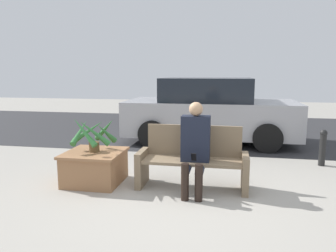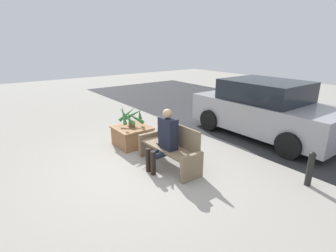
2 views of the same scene
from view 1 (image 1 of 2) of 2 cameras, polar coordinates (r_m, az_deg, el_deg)
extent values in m
plane|color=#9E998E|center=(4.43, 1.47, -12.59)|extent=(30.00, 30.00, 0.00)
cube|color=#2D2D30|center=(9.63, 6.55, -0.54)|extent=(20.00, 6.00, 0.01)
cube|color=#7A664C|center=(4.88, -4.56, -7.27)|extent=(0.09, 0.51, 0.52)
cube|color=#7A664C|center=(4.73, 13.25, -8.04)|extent=(0.09, 0.51, 0.52)
cube|color=#7A664C|center=(4.71, 4.22, -6.11)|extent=(1.39, 0.47, 0.04)
cube|color=#7A664C|center=(4.87, 4.56, -2.53)|extent=(1.39, 0.04, 0.46)
cube|color=black|center=(4.59, 4.84, -2.17)|extent=(0.40, 0.22, 0.64)
sphere|color=tan|center=(4.50, 4.89, 2.97)|extent=(0.19, 0.19, 0.19)
cylinder|color=black|center=(4.48, 3.35, -7.37)|extent=(0.11, 0.43, 0.11)
cylinder|color=black|center=(4.46, 5.65, -7.47)|extent=(0.11, 0.43, 0.11)
cylinder|color=black|center=(4.31, 2.97, -9.71)|extent=(0.10, 0.10, 0.49)
cylinder|color=black|center=(4.30, 5.37, -9.83)|extent=(0.10, 0.10, 0.49)
cube|color=black|center=(4.41, 4.51, -5.40)|extent=(0.07, 0.09, 0.12)
cube|color=#936642|center=(5.09, -12.61, -7.00)|extent=(0.79, 0.78, 0.48)
cube|color=#936642|center=(5.03, -12.70, -4.59)|extent=(0.84, 0.83, 0.04)
cylinder|color=brown|center=(5.01, -12.74, -3.55)|extent=(0.15, 0.15, 0.15)
cone|color=#2D6B33|center=(4.85, -10.68, -1.21)|extent=(0.17, 0.49, 0.37)
cone|color=#2D6B33|center=(5.08, -10.93, -0.54)|extent=(0.44, 0.33, 0.40)
cone|color=#2D6B33|center=(5.18, -13.65, -0.84)|extent=(0.43, 0.40, 0.34)
cone|color=#2D6B33|center=(5.07, -15.11, -1.03)|extent=(0.11, 0.50, 0.36)
cone|color=#2D6B33|center=(4.82, -14.35, -1.01)|extent=(0.45, 0.22, 0.43)
cone|color=#2D6B33|center=(4.77, -12.71, -1.15)|extent=(0.45, 0.28, 0.42)
cube|color=#99999E|center=(7.86, 7.44, 1.54)|extent=(3.95, 1.80, 0.78)
cube|color=black|center=(7.80, 6.81, 6.37)|extent=(2.05, 1.66, 0.54)
cylinder|color=black|center=(7.05, 16.95, -2.05)|extent=(0.61, 0.18, 0.61)
cylinder|color=black|center=(8.82, 15.69, 0.24)|extent=(0.61, 0.18, 0.61)
cylinder|color=black|center=(7.19, -2.80, -1.43)|extent=(0.61, 0.18, 0.61)
cylinder|color=black|center=(8.93, -0.14, 0.71)|extent=(0.61, 0.18, 0.61)
cylinder|color=black|center=(6.45, 25.29, -3.84)|extent=(0.11, 0.11, 0.56)
sphere|color=black|center=(6.39, 25.49, -1.09)|extent=(0.12, 0.12, 0.12)
camera|label=2|loc=(3.94, 79.58, 14.16)|focal=28.00mm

